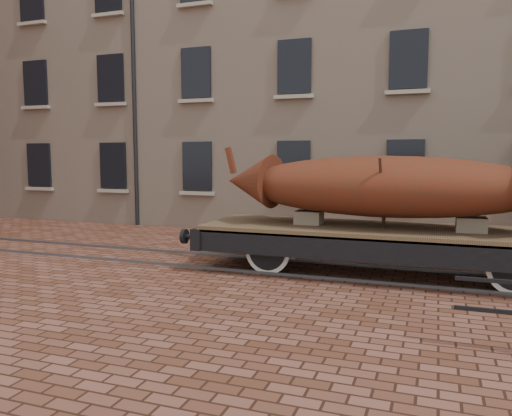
% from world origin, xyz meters
% --- Properties ---
extents(ground, '(90.00, 90.00, 0.00)m').
position_xyz_m(ground, '(0.00, 0.00, 0.00)').
color(ground, '#522C1C').
extents(warehouse_cream, '(40.00, 10.19, 14.00)m').
position_xyz_m(warehouse_cream, '(3.00, 9.99, 7.00)').
color(warehouse_cream, beige).
rests_on(warehouse_cream, ground).
extents(rail_track, '(30.00, 1.52, 0.06)m').
position_xyz_m(rail_track, '(0.00, 0.00, 0.03)').
color(rail_track, '#59595E').
rests_on(rail_track, ground).
extents(flatcar_wagon, '(8.85, 2.40, 1.34)m').
position_xyz_m(flatcar_wagon, '(0.93, 0.00, 0.83)').
color(flatcar_wagon, brown).
rests_on(flatcar_wagon, ground).
extents(iron_boat, '(7.41, 2.25, 1.74)m').
position_xyz_m(iron_boat, '(0.89, 0.00, 1.93)').
color(iron_boat, '#631F0F').
rests_on(iron_boat, flatcar_wagon).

